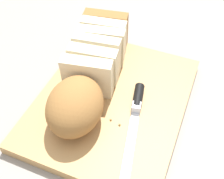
{
  "coord_description": "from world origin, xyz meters",
  "views": [
    {
      "loc": [
        -0.39,
        -0.15,
        0.51
      ],
      "look_at": [
        0.0,
        0.0,
        0.05
      ],
      "focal_mm": 45.84,
      "sensor_mm": 36.0,
      "label": 1
    }
  ],
  "objects": [
    {
      "name": "ground_plane",
      "position": [
        0.0,
        0.0,
        0.0
      ],
      "size": [
        3.0,
        3.0,
        0.0
      ],
      "primitive_type": "plane",
      "color": "gray"
    },
    {
      "name": "cutting_board",
      "position": [
        0.0,
        0.0,
        0.01
      ],
      "size": [
        0.4,
        0.33,
        0.02
      ],
      "primitive_type": "cube",
      "rotation": [
        0.0,
        0.0,
        -0.02
      ],
      "color": "tan",
      "rests_on": "ground_plane"
    },
    {
      "name": "bread_loaf",
      "position": [
        0.01,
        0.06,
        0.07
      ],
      "size": [
        0.36,
        0.16,
        0.1
      ],
      "rotation": [
        0.0,
        0.0,
        0.14
      ],
      "color": "#996633",
      "rests_on": "cutting_board"
    },
    {
      "name": "bread_knife",
      "position": [
        -0.02,
        -0.06,
        0.03
      ],
      "size": [
        0.29,
        0.07,
        0.02
      ],
      "rotation": [
        0.0,
        0.0,
        3.32
      ],
      "color": "silver",
      "rests_on": "cutting_board"
    },
    {
      "name": "crumb_near_knife",
      "position": [
        0.01,
        0.05,
        0.03
      ],
      "size": [
        0.0,
        0.0,
        0.0
      ],
      "primitive_type": "sphere",
      "color": "tan",
      "rests_on": "cutting_board"
    },
    {
      "name": "crumb_near_loaf",
      "position": [
        -0.06,
        -0.02,
        0.03
      ],
      "size": [
        0.0,
        0.0,
        0.0
      ],
      "primitive_type": "sphere",
      "color": "tan",
      "rests_on": "cutting_board"
    },
    {
      "name": "crumb_stray_left",
      "position": [
        -0.06,
        -0.04,
        0.03
      ],
      "size": [
        0.0,
        0.0,
        0.0
      ],
      "primitive_type": "sphere",
      "color": "tan",
      "rests_on": "cutting_board"
    }
  ]
}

